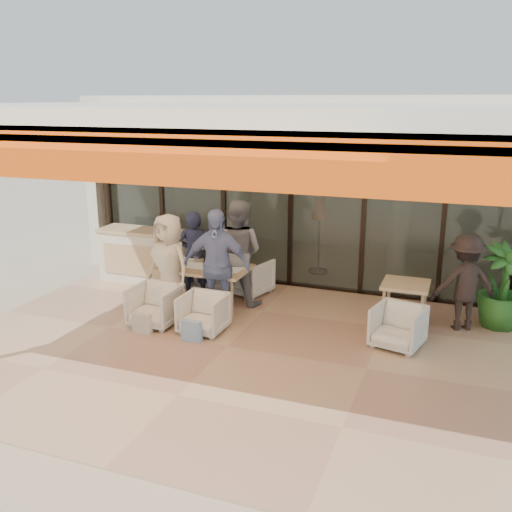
% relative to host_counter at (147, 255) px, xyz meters
% --- Properties ---
extents(ground, '(70.00, 70.00, 0.00)m').
position_rel_host_counter_xyz_m(ground, '(2.69, -2.30, -0.53)').
color(ground, '#C6B293').
rests_on(ground, ground).
extents(terrace_floor, '(8.00, 6.00, 0.01)m').
position_rel_host_counter_xyz_m(terrace_floor, '(2.69, -2.30, -0.53)').
color(terrace_floor, tan).
rests_on(terrace_floor, ground).
extents(terrace_structure, '(8.00, 6.00, 3.40)m').
position_rel_host_counter_xyz_m(terrace_structure, '(2.69, -2.56, 2.72)').
color(terrace_structure, silver).
rests_on(terrace_structure, ground).
extents(glass_storefront, '(8.08, 0.10, 3.20)m').
position_rel_host_counter_xyz_m(glass_storefront, '(2.69, 0.70, 1.07)').
color(glass_storefront, '#9EADA3').
rests_on(glass_storefront, ground).
extents(interior_block, '(9.05, 3.62, 3.52)m').
position_rel_host_counter_xyz_m(interior_block, '(2.70, 3.02, 1.70)').
color(interior_block, silver).
rests_on(interior_block, ground).
extents(host_counter, '(1.85, 0.65, 1.04)m').
position_rel_host_counter_xyz_m(host_counter, '(0.00, 0.00, 0.00)').
color(host_counter, silver).
rests_on(host_counter, ground).
extents(dining_table, '(1.50, 0.90, 0.93)m').
position_rel_host_counter_xyz_m(dining_table, '(1.70, -0.95, 0.16)').
color(dining_table, '#D3B681').
rests_on(dining_table, ground).
extents(chair_far_left, '(0.86, 0.83, 0.70)m').
position_rel_host_counter_xyz_m(chair_far_left, '(1.29, -0.00, -0.18)').
color(chair_far_left, silver).
rests_on(chair_far_left, ground).
extents(chair_far_right, '(0.86, 0.83, 0.74)m').
position_rel_host_counter_xyz_m(chair_far_right, '(2.13, -0.00, -0.16)').
color(chair_far_right, silver).
rests_on(chair_far_right, ground).
extents(chair_near_left, '(0.71, 0.67, 0.72)m').
position_rel_host_counter_xyz_m(chair_near_left, '(1.29, -1.90, -0.17)').
color(chair_near_left, silver).
rests_on(chair_near_left, ground).
extents(chair_near_right, '(0.66, 0.62, 0.67)m').
position_rel_host_counter_xyz_m(chair_near_right, '(2.13, -1.90, -0.20)').
color(chair_near_right, silver).
rests_on(chair_near_right, ground).
extents(diner_navy, '(0.67, 0.56, 1.58)m').
position_rel_host_counter_xyz_m(diner_navy, '(1.29, -0.50, 0.26)').
color(diner_navy, '#1B1F3B').
rests_on(diner_navy, ground).
extents(diner_grey, '(0.93, 0.75, 1.84)m').
position_rel_host_counter_xyz_m(diner_grey, '(2.13, -0.50, 0.39)').
color(diner_grey, slate).
rests_on(diner_grey, ground).
extents(diner_cream, '(0.95, 0.75, 1.70)m').
position_rel_host_counter_xyz_m(diner_cream, '(1.29, -1.40, 0.32)').
color(diner_cream, beige).
rests_on(diner_cream, ground).
extents(diner_periwinkle, '(1.13, 0.60, 1.84)m').
position_rel_host_counter_xyz_m(diner_periwinkle, '(2.13, -1.40, 0.39)').
color(diner_periwinkle, '#7289BE').
rests_on(diner_periwinkle, ground).
extents(tote_bag_cream, '(0.30, 0.10, 0.34)m').
position_rel_host_counter_xyz_m(tote_bag_cream, '(1.29, -2.30, -0.36)').
color(tote_bag_cream, silver).
rests_on(tote_bag_cream, ground).
extents(tote_bag_blue, '(0.30, 0.10, 0.34)m').
position_rel_host_counter_xyz_m(tote_bag_blue, '(2.13, -2.30, -0.36)').
color(tote_bag_blue, '#99BFD8').
rests_on(tote_bag_blue, ground).
extents(side_table, '(0.70, 0.70, 0.74)m').
position_rel_host_counter_xyz_m(side_table, '(4.97, -0.67, 0.11)').
color(side_table, '#D3B681').
rests_on(side_table, ground).
extents(side_chair, '(0.79, 0.76, 0.69)m').
position_rel_host_counter_xyz_m(side_chair, '(4.97, -1.42, -0.19)').
color(side_chair, silver).
rests_on(side_chair, ground).
extents(standing_woman, '(1.12, 0.89, 1.51)m').
position_rel_host_counter_xyz_m(standing_woman, '(5.81, -0.40, 0.22)').
color(standing_woman, black).
rests_on(standing_woman, ground).
extents(potted_palm, '(1.05, 1.05, 1.34)m').
position_rel_host_counter_xyz_m(potted_palm, '(6.36, -0.11, 0.14)').
color(potted_palm, '#1E5919').
rests_on(potted_palm, ground).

